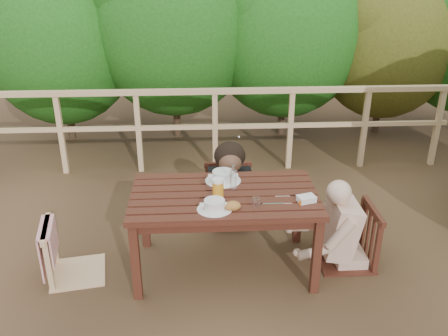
{
  "coord_description": "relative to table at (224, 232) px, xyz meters",
  "views": [
    {
      "loc": [
        -0.19,
        -3.4,
        2.47
      ],
      "look_at": [
        0.0,
        0.05,
        0.9
      ],
      "focal_mm": 38.8,
      "sensor_mm": 36.0,
      "label": 1
    }
  ],
  "objects": [
    {
      "name": "diner_right",
      "position": [
        1.07,
        0.04,
        0.29
      ],
      "size": [
        0.63,
        0.51,
        1.26
      ],
      "primitive_type": null,
      "rotation": [
        0.0,
        0.0,
        1.58
      ],
      "color": "#D9AB94",
      "rests_on": "ground"
    },
    {
      "name": "woman",
      "position": [
        0.09,
        0.85,
        0.31
      ],
      "size": [
        0.54,
        0.66,
        1.31
      ],
      "primitive_type": null,
      "rotation": [
        0.0,
        0.0,
        3.13
      ],
      "color": "black",
      "rests_on": "ground"
    },
    {
      "name": "chair_left",
      "position": [
        -1.22,
        -0.03,
        0.11
      ],
      "size": [
        0.52,
        0.52,
        0.91
      ],
      "primitive_type": "cube",
      "rotation": [
        0.0,
        0.0,
        1.74
      ],
      "color": "tan",
      "rests_on": "ground"
    },
    {
      "name": "railing",
      "position": [
        0.0,
        2.0,
        0.16
      ],
      "size": [
        5.6,
        0.1,
        1.01
      ],
      "primitive_type": "cube",
      "color": "tan",
      "rests_on": "ground"
    },
    {
      "name": "tumbler",
      "position": [
        0.23,
        -0.22,
        0.38
      ],
      "size": [
        0.07,
        0.07,
        0.08
      ],
      "primitive_type": "cylinder",
      "color": "white",
      "rests_on": "table"
    },
    {
      "name": "beer_glass",
      "position": [
        -0.05,
        -0.07,
        0.43
      ],
      "size": [
        0.09,
        0.09,
        0.18
      ],
      "primitive_type": "cylinder",
      "color": "orange",
      "rests_on": "table"
    },
    {
      "name": "soup_far",
      "position": [
        0.0,
        0.24,
        0.39
      ],
      "size": [
        0.3,
        0.3,
        0.1
      ],
      "primitive_type": "cylinder",
      "color": "silver",
      "rests_on": "table"
    },
    {
      "name": "chair_right",
      "position": [
        1.04,
        0.04,
        0.13
      ],
      "size": [
        0.48,
        0.48,
        0.96
      ],
      "primitive_type": "cube",
      "rotation": [
        0.0,
        0.0,
        -1.57
      ],
      "color": "#3A1A11",
      "rests_on": "ground"
    },
    {
      "name": "table",
      "position": [
        0.0,
        0.0,
        0.0
      ],
      "size": [
        1.48,
        0.83,
        0.69
      ],
      "primitive_type": "cube",
      "color": "#3A1A11",
      "rests_on": "ground"
    },
    {
      "name": "soup_near",
      "position": [
        -0.09,
        -0.24,
        0.39
      ],
      "size": [
        0.26,
        0.26,
        0.09
      ],
      "primitive_type": "cylinder",
      "color": "silver",
      "rests_on": "table"
    },
    {
      "name": "chair_far",
      "position": [
        0.09,
        0.83,
        0.14
      ],
      "size": [
        0.49,
        0.49,
        0.96
      ],
      "primitive_type": "cube",
      "rotation": [
        0.0,
        0.0,
        -0.02
      ],
      "color": "#3A1A11",
      "rests_on": "ground"
    },
    {
      "name": "bread_roll",
      "position": [
        0.05,
        -0.24,
        0.38
      ],
      "size": [
        0.12,
        0.09,
        0.07
      ],
      "primitive_type": "ellipsoid",
      "color": "#A7683D",
      "rests_on": "table"
    },
    {
      "name": "butter_tub",
      "position": [
        0.62,
        -0.16,
        0.37
      ],
      "size": [
        0.16,
        0.13,
        0.06
      ],
      "primitive_type": "cube",
      "rotation": [
        0.0,
        0.0,
        0.29
      ],
      "color": "silver",
      "rests_on": "table"
    },
    {
      "name": "bottle",
      "position": [
        0.07,
        0.06,
        0.46
      ],
      "size": [
        0.06,
        0.06,
        0.23
      ],
      "primitive_type": "cylinder",
      "color": "silver",
      "rests_on": "table"
    },
    {
      "name": "ground",
      "position": [
        0.0,
        0.0,
        -0.34
      ],
      "size": [
        60.0,
        60.0,
        0.0
      ],
      "primitive_type": "plane",
      "color": "brown",
      "rests_on": "ground"
    }
  ]
}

